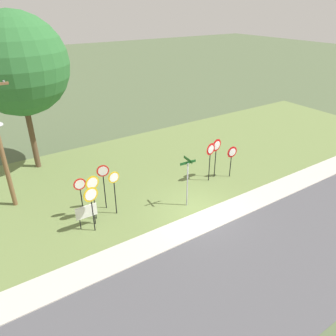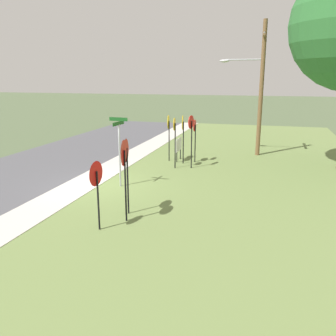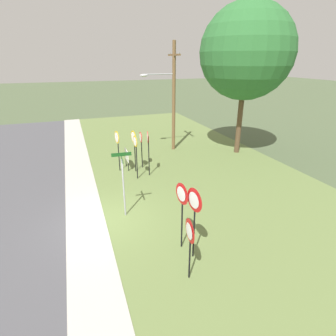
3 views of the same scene
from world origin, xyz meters
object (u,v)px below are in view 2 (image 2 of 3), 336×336
at_px(stop_sign_near_left, 175,132).
at_px(stop_sign_far_right, 191,131).
at_px(stop_sign_far_center, 183,129).
at_px(yield_sign_near_left, 96,180).
at_px(stop_sign_far_left, 169,128).
at_px(utility_pole, 258,84).
at_px(yield_sign_near_right, 124,161).
at_px(notice_board, 179,146).
at_px(yield_sign_far_left, 126,158).
at_px(street_name_post, 119,146).
at_px(stop_sign_near_right, 195,132).

xyz_separation_m(stop_sign_near_left, stop_sign_far_right, (-0.25, 0.78, 0.09)).
relative_size(stop_sign_far_center, yield_sign_near_left, 1.20).
height_order(stop_sign_far_left, stop_sign_far_right, stop_sign_far_right).
relative_size(stop_sign_far_right, utility_pole, 0.35).
distance_m(yield_sign_near_right, notice_board, 8.88).
xyz_separation_m(yield_sign_near_left, notice_board, (-9.65, 0.09, -0.75)).
distance_m(stop_sign_far_left, yield_sign_far_left, 8.05).
bearing_deg(stop_sign_far_left, utility_pole, 113.69).
distance_m(yield_sign_near_left, yield_sign_near_right, 1.09).
relative_size(stop_sign_near_left, stop_sign_far_left, 1.02).
height_order(stop_sign_far_left, street_name_post, street_name_post).
bearing_deg(stop_sign_near_right, street_name_post, -21.25).
relative_size(stop_sign_far_center, yield_sign_near_right, 0.97).
height_order(stop_sign_far_center, street_name_post, street_name_post).
bearing_deg(stop_sign_near_left, yield_sign_near_right, -3.85).
relative_size(stop_sign_near_right, yield_sign_near_left, 1.08).
distance_m(stop_sign_far_center, utility_pole, 5.38).
bearing_deg(stop_sign_far_left, stop_sign_far_center, 55.44).
bearing_deg(stop_sign_near_left, utility_pole, 133.97).
bearing_deg(street_name_post, utility_pole, 151.53).
bearing_deg(stop_sign_near_right, stop_sign_far_center, -48.42).
relative_size(yield_sign_near_left, notice_board, 1.71).
height_order(stop_sign_far_center, yield_sign_far_left, yield_sign_far_left).
relative_size(stop_sign_far_left, yield_sign_far_left, 0.98).
xyz_separation_m(stop_sign_near_right, notice_board, (-0.12, -0.92, -0.83)).
height_order(stop_sign_far_right, yield_sign_near_right, stop_sign_far_right).
xyz_separation_m(yield_sign_far_left, utility_pole, (-10.89, 3.69, 2.21)).
xyz_separation_m(stop_sign_far_left, yield_sign_near_left, (9.49, 0.44, -0.25)).
height_order(yield_sign_near_right, yield_sign_far_left, yield_sign_near_right).
relative_size(stop_sign_near_right, notice_board, 1.85).
bearing_deg(yield_sign_near_left, yield_sign_near_right, 152.06).
bearing_deg(street_name_post, stop_sign_near_right, 162.05).
xyz_separation_m(stop_sign_far_center, yield_sign_near_right, (8.20, 0.07, 0.13)).
relative_size(stop_sign_near_right, stop_sign_far_right, 0.87).
distance_m(yield_sign_near_right, utility_pole, 12.22).
relative_size(stop_sign_far_right, yield_sign_near_right, 1.01).
distance_m(stop_sign_near_left, yield_sign_near_left, 7.96).
height_order(stop_sign_near_right, yield_sign_far_left, yield_sign_far_left).
height_order(stop_sign_near_right, utility_pole, utility_pole).
height_order(yield_sign_far_left, notice_board, yield_sign_far_left).
xyz_separation_m(stop_sign_near_right, stop_sign_far_left, (0.04, -1.45, 0.17)).
height_order(stop_sign_far_center, yield_sign_near_right, yield_sign_near_right).
bearing_deg(stop_sign_far_center, notice_board, -157.56).
distance_m(stop_sign_near_left, yield_sign_near_right, 7.10).
bearing_deg(utility_pole, stop_sign_near_right, -47.00).
bearing_deg(yield_sign_near_right, yield_sign_near_left, -41.30).
distance_m(stop_sign_near_left, stop_sign_far_center, 1.11).
bearing_deg(stop_sign_near_right, stop_sign_near_left, -23.13).
xyz_separation_m(yield_sign_near_left, utility_pole, (-12.37, 4.05, 2.56)).
bearing_deg(yield_sign_near_right, stop_sign_far_left, 176.96).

